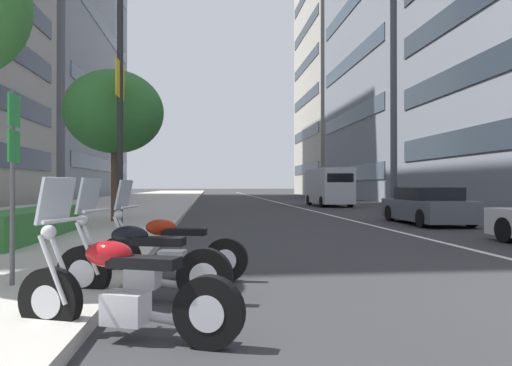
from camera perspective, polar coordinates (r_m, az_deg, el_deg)
sidewalk_right_plaza at (r=34.55m, az=-16.74°, el=-2.50°), size 160.00×10.68×0.15m
lane_centre_stripe at (r=39.36m, az=2.31°, el=-2.35°), size 110.00×0.16×0.01m
motorcycle_by_sign_pole at (r=4.34m, az=-16.63°, el=-13.05°), size 0.94×2.11×1.47m
motorcycle_mid_row at (r=5.64m, az=-14.45°, el=-9.98°), size 0.77×2.14×1.49m
motorcycle_under_tarp at (r=6.81m, az=-10.91°, el=-8.37°), size 0.72×2.21×1.48m
car_approaching_light at (r=17.48m, az=20.86°, el=-2.80°), size 4.22×1.98×1.33m
delivery_van_ahead at (r=30.89m, az=9.16°, el=-0.41°), size 5.19×2.18×2.52m
parking_sign_by_curb at (r=6.40m, az=-28.36°, el=2.22°), size 0.32×0.06×2.43m
street_lamp_with_banners at (r=14.71m, az=-15.42°, el=14.93°), size 1.26×2.53×8.62m
clipped_hedge_bed at (r=12.09m, az=-26.63°, el=-4.60°), size 5.36×1.10×0.67m
street_tree_mid_sidewalk at (r=16.68m, az=-17.47°, el=8.54°), size 3.40×3.40×5.26m
office_tower_near_left at (r=52.45m, az=20.23°, el=16.65°), size 20.56×15.57×33.37m
office_tower_mid_left at (r=74.37m, az=14.26°, el=17.67°), size 18.32×20.20×48.73m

